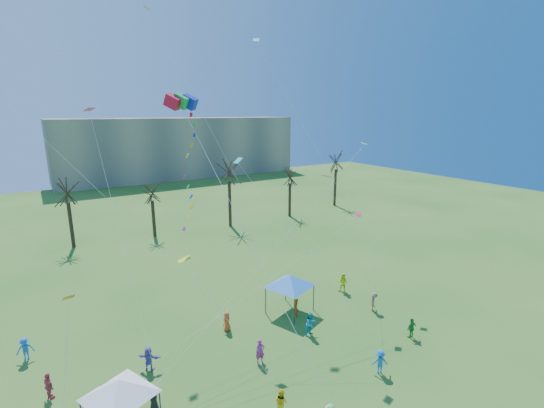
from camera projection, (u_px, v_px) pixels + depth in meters
distant_building at (180, 147)px, 98.12m from camera, size 60.00×14.00×15.00m
bare_tree_row at (164, 186)px, 50.78m from camera, size 69.20×8.43×10.67m
big_box_kite at (193, 174)px, 25.15m from camera, size 2.32×7.61×19.56m
canopy_tent_white at (119, 388)px, 19.51m from camera, size 3.94×3.94×3.20m
canopy_tent_blue at (290, 281)px, 31.55m from camera, size 4.20×4.20×3.36m
festival_crowd at (235, 354)px, 25.23m from camera, size 26.36×14.76×1.86m
small_kites_aloft at (213, 154)px, 27.26m from camera, size 31.30×19.83×34.45m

